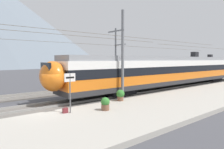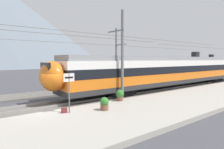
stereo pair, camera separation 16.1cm
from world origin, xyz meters
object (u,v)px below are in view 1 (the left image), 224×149
catenary_mast_far_side (116,56)px  train_far_track (197,66)px  catenary_mast_mid (122,54)px  potted_plant_by_shelter (105,103)px  potted_plant_platform_edge (120,94)px  train_near_platform (172,70)px  handbag_near_sign (65,110)px  platform_sign (70,84)px

catenary_mast_far_side → train_far_track: bearing=-5.5°
train_far_track → catenary_mast_far_side: bearing=174.5°
catenary_mast_mid → potted_plant_by_shelter: catenary_mast_mid is taller
train_far_track → catenary_mast_mid: bearing=-164.8°
catenary_mast_far_side → potted_plant_platform_edge: catenary_mast_far_side is taller
train_far_track → potted_plant_by_shelter: 30.57m
train_near_platform → catenary_mast_mid: size_ratio=0.79×
catenary_mast_mid → potted_plant_by_shelter: size_ratio=48.10×
train_far_track → potted_plant_by_shelter: train_far_track is taller
train_far_track → potted_plant_platform_edge: size_ratio=35.76×
train_far_track → catenary_mast_far_side: size_ratio=0.78×
catenary_mast_mid → potted_plant_platform_edge: (-0.95, -0.95, -3.19)m
catenary_mast_far_side → handbag_near_sign: size_ratio=93.14×
train_far_track → catenary_mast_mid: size_ratio=0.78×
catenary_mast_mid → catenary_mast_far_side: (6.65, 8.72, 0.09)m
train_near_platform → handbag_near_sign: train_near_platform is taller
train_near_platform → handbag_near_sign: (-15.50, -3.17, -1.79)m
train_far_track → potted_plant_platform_edge: bearing=-163.4°
catenary_mast_far_side → potted_plant_platform_edge: (-7.59, -9.67, -3.28)m
handbag_near_sign → catenary_mast_mid: bearing=14.6°
catenary_mast_far_side → potted_plant_by_shelter: 15.52m
catenary_mast_mid → handbag_near_sign: (-5.84, -1.52, -3.53)m
platform_sign → potted_plant_by_shelter: size_ratio=2.89×
handbag_near_sign → platform_sign: bearing=-30.0°
platform_sign → catenary_mast_mid: bearing=16.7°
catenary_mast_far_side → handbag_near_sign: 16.55m
catenary_mast_far_side → potted_plant_platform_edge: size_ratio=45.58×
catenary_mast_mid → handbag_near_sign: size_ratio=93.14×
catenary_mast_mid → platform_sign: (-5.58, -1.67, -1.93)m
platform_sign → handbag_near_sign: bearing=150.0°
train_near_platform → potted_plant_platform_edge: (-10.60, -2.60, -1.45)m
catenary_mast_far_side → platform_sign: catenary_mast_far_side is taller
handbag_near_sign → potted_plant_platform_edge: bearing=6.7°
platform_sign → handbag_near_sign: size_ratio=5.60×
catenary_mast_far_side → platform_sign: size_ratio=16.62×
train_near_platform → handbag_near_sign: 15.92m
catenary_mast_mid → potted_plant_by_shelter: bearing=-145.0°
handbag_near_sign → train_near_platform: bearing=11.6°
catenary_mast_far_side → potted_plant_by_shelter: (-10.20, -11.21, -3.33)m
train_far_track → potted_plant_by_shelter: bearing=-162.1°
handbag_near_sign → potted_plant_platform_edge: size_ratio=0.49×
train_near_platform → potted_plant_by_shelter: 13.93m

